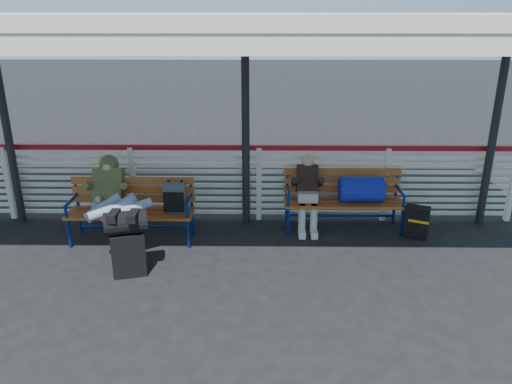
{
  "coord_description": "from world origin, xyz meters",
  "views": [
    {
      "loc": [
        2.05,
        -5.57,
        3.19
      ],
      "look_at": [
        1.97,
        1.0,
        0.8
      ],
      "focal_mm": 35.0,
      "sensor_mm": 36.0,
      "label": 1
    }
  ],
  "objects_px": {
    "suitcase_side": "(416,222)",
    "luggage_stack": "(127,241)",
    "companion_person": "(308,192)",
    "bench_left": "(143,202)",
    "traveler_man": "(114,202)",
    "bench_right": "(353,191)"
  },
  "relations": [
    {
      "from": "bench_left",
      "to": "suitcase_side",
      "type": "height_order",
      "value": "bench_left"
    },
    {
      "from": "bench_left",
      "to": "traveler_man",
      "type": "distance_m",
      "value": 0.49
    },
    {
      "from": "luggage_stack",
      "to": "suitcase_side",
      "type": "distance_m",
      "value": 4.16
    },
    {
      "from": "suitcase_side",
      "to": "traveler_man",
      "type": "bearing_deg",
      "value": -148.78
    },
    {
      "from": "bench_left",
      "to": "traveler_man",
      "type": "bearing_deg",
      "value": -132.37
    },
    {
      "from": "companion_person",
      "to": "suitcase_side",
      "type": "distance_m",
      "value": 1.67
    },
    {
      "from": "luggage_stack",
      "to": "companion_person",
      "type": "distance_m",
      "value": 2.8
    },
    {
      "from": "bench_right",
      "to": "traveler_man",
      "type": "relative_size",
      "value": 1.1
    },
    {
      "from": "suitcase_side",
      "to": "luggage_stack",
      "type": "bearing_deg",
      "value": -138.78
    },
    {
      "from": "traveler_man",
      "to": "suitcase_side",
      "type": "distance_m",
      "value": 4.38
    },
    {
      "from": "luggage_stack",
      "to": "bench_left",
      "type": "relative_size",
      "value": 0.48
    },
    {
      "from": "traveler_man",
      "to": "companion_person",
      "type": "distance_m",
      "value": 2.84
    },
    {
      "from": "bench_right",
      "to": "companion_person",
      "type": "height_order",
      "value": "companion_person"
    },
    {
      "from": "companion_person",
      "to": "traveler_man",
      "type": "bearing_deg",
      "value": -164.05
    },
    {
      "from": "companion_person",
      "to": "suitcase_side",
      "type": "xyz_separation_m",
      "value": [
        1.6,
        -0.3,
        -0.35
      ]
    },
    {
      "from": "bench_right",
      "to": "bench_left",
      "type": "bearing_deg",
      "value": -172.13
    },
    {
      "from": "bench_left",
      "to": "bench_right",
      "type": "distance_m",
      "value": 3.13
    },
    {
      "from": "bench_left",
      "to": "suitcase_side",
      "type": "relative_size",
      "value": 3.72
    },
    {
      "from": "bench_right",
      "to": "companion_person",
      "type": "distance_m",
      "value": 0.7
    },
    {
      "from": "luggage_stack",
      "to": "bench_left",
      "type": "height_order",
      "value": "bench_left"
    },
    {
      "from": "bench_left",
      "to": "luggage_stack",
      "type": "bearing_deg",
      "value": -88.53
    },
    {
      "from": "companion_person",
      "to": "suitcase_side",
      "type": "relative_size",
      "value": 2.37
    }
  ]
}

